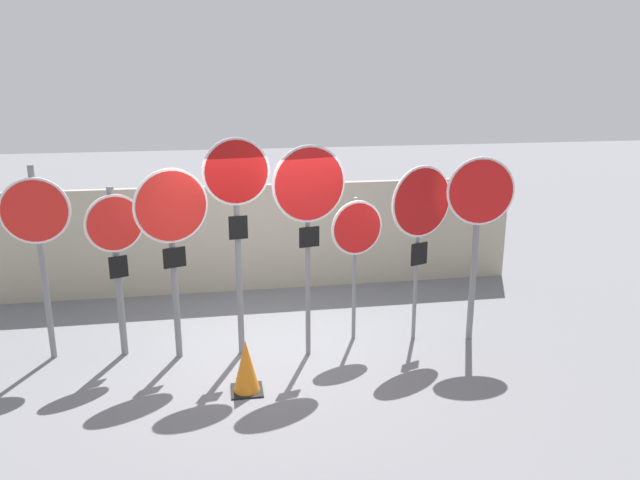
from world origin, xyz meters
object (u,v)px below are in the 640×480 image
Objects in this scene: stop_sign_3 at (237,202)px; traffic_cone_0 at (246,366)px; stop_sign_6 at (421,211)px; stop_sign_4 at (309,200)px; stop_sign_0 at (37,228)px; stop_sign_7 at (479,212)px; stop_sign_2 at (172,227)px; stop_sign_5 at (357,236)px; stop_sign_1 at (116,245)px.

stop_sign_3 reaches higher than traffic_cone_0.
traffic_cone_0 is (-2.29, -0.99, -1.45)m from stop_sign_6.
stop_sign_4 is at bearing 168.49° from stop_sign_6.
stop_sign_7 reaches higher than stop_sign_0.
stop_sign_2 is 0.87× the size of stop_sign_3.
stop_sign_4 is (1.60, -0.21, 0.31)m from stop_sign_2.
stop_sign_7 reaches higher than traffic_cone_0.
stop_sign_3 is 1.91m from traffic_cone_0.
stop_sign_5 is 1.57m from stop_sign_7.
stop_sign_6 is (0.79, -0.14, 0.32)m from stop_sign_5.
stop_sign_6 is at bearing -6.97° from stop_sign_3.
stop_sign_3 is at bearing -174.80° from stop_sign_7.
stop_sign_1 is 1.56m from stop_sign_3.
stop_sign_4 is 1.50m from stop_sign_6.
stop_sign_2 is 0.98× the size of stop_sign_7.
stop_sign_3 is 0.85m from stop_sign_4.
stop_sign_7 is at bearing -10.12° from stop_sign_0.
stop_sign_7 is 3.45m from traffic_cone_0.
stop_sign_1 is 0.92× the size of stop_sign_6.
stop_sign_3 is 1.03× the size of stop_sign_4.
stop_sign_6 is 3.75× the size of traffic_cone_0.
stop_sign_6 is at bearing -5.06° from stop_sign_4.
stop_sign_0 reaches higher than stop_sign_2.
stop_sign_3 is 1.17× the size of stop_sign_6.
stop_sign_5 is (3.83, -0.08, -0.25)m from stop_sign_0.
stop_sign_1 is 3.45× the size of traffic_cone_0.
stop_sign_3 is 2.30m from stop_sign_6.
stop_sign_0 is 3.21m from stop_sign_4.
stop_sign_1 is at bearing -9.51° from stop_sign_0.
stop_sign_4 reaches higher than stop_sign_0.
stop_sign_3 is 1.42× the size of stop_sign_5.
stop_sign_3 is at bearing -22.13° from stop_sign_2.
stop_sign_6 is 0.96× the size of stop_sign_7.
stop_sign_1 is 1.12× the size of stop_sign_5.
stop_sign_1 is 2.95m from stop_sign_5.
stop_sign_5 is 0.87m from stop_sign_6.
traffic_cone_0 is (-0.83, -0.76, -1.69)m from stop_sign_4.
stop_sign_6 is (4.63, -0.22, 0.08)m from stop_sign_0.
stop_sign_0 is at bearing 165.13° from stop_sign_3.
stop_sign_7 is at bearing -26.61° from stop_sign_1.
traffic_cone_0 is at bearing -71.09° from stop_sign_2.
stop_sign_2 is at bearing -175.08° from stop_sign_7.
stop_sign_4 is 1.08× the size of stop_sign_7.
stop_sign_5 is 0.79× the size of stop_sign_7.
stop_sign_5 is (2.95, -0.03, -0.01)m from stop_sign_1.
stop_sign_6 is (1.46, 0.22, -0.24)m from stop_sign_4.
stop_sign_6 is (3.06, 0.02, 0.07)m from stop_sign_2.
traffic_cone_0 is (2.33, -1.21, -1.38)m from stop_sign_0.
stop_sign_5 is at bearing 37.02° from traffic_cone_0.
stop_sign_2 is 1.24× the size of stop_sign_5.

